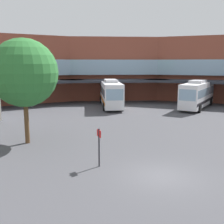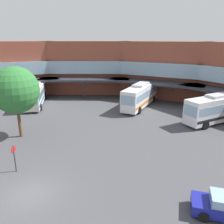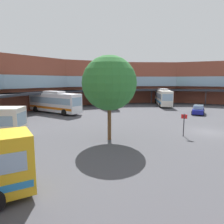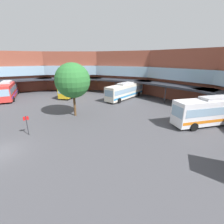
{
  "view_description": "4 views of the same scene",
  "coord_description": "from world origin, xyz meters",
  "views": [
    {
      "loc": [
        -7.18,
        -13.48,
        6.38
      ],
      "look_at": [
        0.66,
        11.56,
        1.72
      ],
      "focal_mm": 44.71,
      "sensor_mm": 36.0,
      "label": 1
    },
    {
      "loc": [
        9.44,
        -12.58,
        11.09
      ],
      "look_at": [
        2.55,
        14.56,
        2.15
      ],
      "focal_mm": 37.12,
      "sensor_mm": 36.0,
      "label": 2
    },
    {
      "loc": [
        -25.66,
        1.18,
        5.84
      ],
      "look_at": [
        -1.67,
        11.28,
        1.89
      ],
      "focal_mm": 33.32,
      "sensor_mm": 36.0,
      "label": 3
    },
    {
      "loc": [
        16.68,
        4.02,
        8.76
      ],
      "look_at": [
        -2.8,
        13.68,
        1.26
      ],
      "focal_mm": 24.97,
      "sensor_mm": 36.0,
      "label": 4
    }
  ],
  "objects": [
    {
      "name": "ground_plane",
      "position": [
        0.0,
        0.0,
        0.0
      ],
      "size": [
        119.61,
        119.61,
        0.0
      ],
      "primitive_type": "plane",
      "color": "#47474C"
    },
    {
      "name": "station_building",
      "position": [
        0.0,
        18.81,
        5.3
      ],
      "size": [
        75.75,
        47.73,
        10.56
      ],
      "color": "brown",
      "rests_on": "ground"
    },
    {
      "name": "bus_1",
      "position": [
        15.99,
        20.24,
        2.0
      ],
      "size": [
        9.31,
        8.77,
        3.96
      ],
      "rotation": [
        0.0,
        0.0,
        3.88
      ],
      "color": "white",
      "rests_on": "ground"
    },
    {
      "name": "bus_2",
      "position": [
        24.14,
        9.06,
        2.02
      ],
      "size": [
        12.23,
        5.97,
        3.99
      ],
      "rotation": [
        0.0,
        0.0,
        3.45
      ],
      "color": "silver",
      "rests_on": "ground"
    },
    {
      "name": "bus_5",
      "position": [
        4.78,
        25.34,
        2.01
      ],
      "size": [
        4.8,
        11.69,
        3.97
      ],
      "rotation": [
        0.0,
        0.0,
        4.5
      ],
      "color": "white",
      "rests_on": "ground"
    },
    {
      "name": "parked_car",
      "position": [
        13.69,
        1.21,
        0.74
      ],
      "size": [
        4.45,
        2.12,
        1.53
      ],
      "rotation": [
        0.0,
        0.0,
        3.11
      ],
      "color": "navy",
      "rests_on": "ground"
    },
    {
      "name": "plaza_tree",
      "position": [
        -7.19,
        9.23,
        5.59
      ],
      "size": [
        5.29,
        5.29,
        8.25
      ],
      "color": "brown",
      "rests_on": "ground"
    },
    {
      "name": "stop_sign_post",
      "position": [
        -3.01,
        2.51,
        1.49
      ],
      "size": [
        0.1,
        0.6,
        2.42
      ],
      "color": "#2D2D33",
      "rests_on": "ground"
    }
  ]
}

